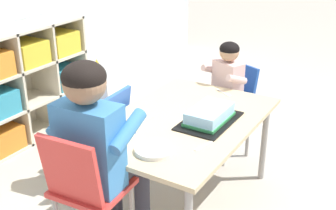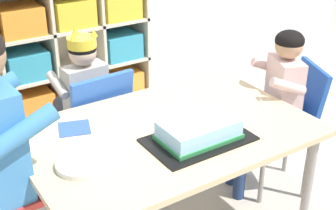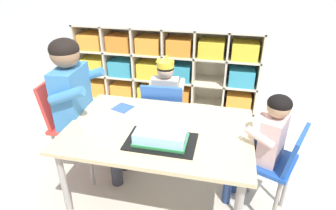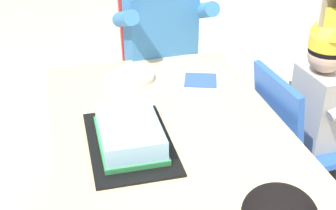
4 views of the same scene
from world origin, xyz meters
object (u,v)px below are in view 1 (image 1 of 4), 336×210
Objects in this scene: classroom_chair_adult_side at (85,189)px; classroom_chair_blue at (102,131)px; classroom_chair_guest_side at (231,100)px; guest_at_table_side at (222,86)px; child_with_crown at (85,108)px; paper_plate_stack at (154,150)px; fork_at_table_front_edge at (147,119)px; activity_table at (183,127)px; fork_by_napkin at (224,93)px; birthday_cake_on_tray at (209,116)px; adult_helper_seated at (98,140)px; fork_near_child_seat at (203,147)px.

classroom_chair_blue is at bearing -60.52° from classroom_chair_adult_side.
guest_at_table_side is (-0.09, 0.04, 0.13)m from classroom_chair_guest_side.
child_with_crown is 0.94m from guest_at_table_side.
child_with_crown reaches higher than classroom_chair_blue.
classroom_chair_blue is 0.69m from paper_plate_stack.
classroom_chair_blue is at bearing -91.24° from fork_at_table_front_edge.
classroom_chair_adult_side reaches higher than classroom_chair_guest_side.
paper_plate_stack is at bearing 39.86° from fork_at_table_front_edge.
classroom_chair_guest_side is 0.79× the size of guest_at_table_side.
paper_plate_stack is 1.45× the size of fork_at_table_front_edge.
classroom_chair_blue is (-0.09, 0.53, -0.12)m from activity_table.
classroom_chair_adult_side is at bearing -71.52° from classroom_chair_guest_side.
fork_by_napkin is (0.88, 0.02, -0.01)m from paper_plate_stack.
classroom_chair_adult_side reaches higher than fork_by_napkin.
fork_by_napkin is at bearing 13.25° from birthday_cake_on_tray.
classroom_chair_guest_side is (0.82, -0.52, 0.02)m from classroom_chair_blue.
classroom_chair_blue is at bearing 102.01° from birthday_cake_on_tray.
classroom_chair_blue is 0.17m from child_with_crown.
fork_by_napkin is (-0.25, -0.05, 0.15)m from classroom_chair_guest_side.
birthday_cake_on_tray is 3.11× the size of fork_by_napkin.
guest_at_table_side is at bearing 6.08° from paper_plate_stack.
adult_helper_seated reaches higher than fork_at_table_front_edge.
fork_at_table_front_edge reaches higher than activity_table.
classroom_chair_adult_side is at bearing 90.00° from adult_helper_seated.
birthday_cake_on_tray is at bearing 33.35° from fork_near_child_seat.
classroom_chair_adult_side is 1.35m from guest_at_table_side.
fork_by_napkin is (0.58, -0.68, 0.05)m from child_with_crown.
guest_at_table_side is 0.62m from birthday_cake_on_tray.
fork_near_child_seat is at bearing 76.26° from classroom_chair_blue.
fork_by_napkin is at bearing -103.11° from adult_helper_seated.
classroom_chair_blue is at bearing -55.20° from adult_helper_seated.
activity_table is 6.07× the size of paper_plate_stack.
classroom_chair_adult_side is at bearing 149.91° from paper_plate_stack.
guest_at_table_side reaches higher than classroom_chair_adult_side.
guest_at_table_side reaches higher than paper_plate_stack.
fork_by_napkin is (0.43, 0.10, -0.03)m from birthday_cake_on_tray.
classroom_chair_adult_side is 0.81m from birthday_cake_on_tray.
fork_by_napkin is at bearing 160.60° from fork_at_table_front_edge.
classroom_chair_adult_side is 0.61m from fork_at_table_front_edge.
fork_near_child_seat is (-0.13, -0.88, 0.05)m from child_with_crown.
child_with_crown is (-0.10, 0.64, 0.01)m from activity_table.
fork_by_napkin is (-0.16, -0.09, 0.02)m from guest_at_table_side.
classroom_chair_guest_side is at bearing 138.96° from child_with_crown.
child_with_crown is 0.79× the size of adult_helper_seated.
fork_by_napkin is at bearing -101.81° from classroom_chair_adult_side.
classroom_chair_blue is at bearing -100.64° from guest_at_table_side.
activity_table is 0.17m from birthday_cake_on_tray.
child_with_crown reaches higher than classroom_chair_guest_side.
adult_helper_seated reaches higher than classroom_chair_blue.
classroom_chair_blue is 0.82m from fork_by_napkin.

